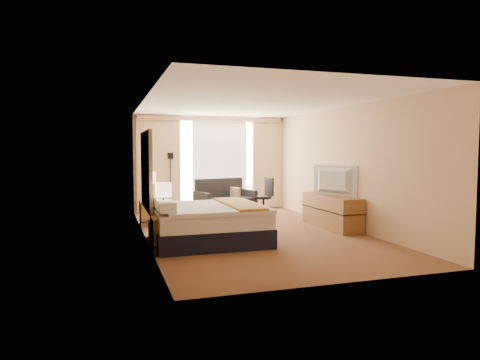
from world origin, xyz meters
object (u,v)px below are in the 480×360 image
object	(u,v)px
desk_chair	(265,198)
television	(332,180)
nightstand_left	(165,234)
nightstand_right	(150,213)
loveseat	(225,203)
bed	(207,223)
floor_lamp	(170,170)
lamp_left	(163,191)
lamp_right	(149,178)
media_dresser	(331,211)

from	to	relation	value
desk_chair	television	distance (m)	2.37
nightstand_left	television	world-z (taller)	television
nightstand_right	television	bearing A→B (deg)	-22.95
television	loveseat	bearing A→B (deg)	9.53
television	nightstand_left	bearing A→B (deg)	81.66
nightstand_left	bed	size ratio (longest dim) A/B	0.28
floor_lamp	lamp_left	xyz separation A→B (m)	(-0.74, -4.30, -0.13)
lamp_right	floor_lamp	bearing A→B (deg)	68.63
floor_lamp	television	xyz separation A→B (m)	(2.93, -3.40, -0.11)
nightstand_right	media_dresser	xyz separation A→B (m)	(3.70, -1.45, 0.07)
media_dresser	lamp_left	distance (m)	3.91
lamp_right	lamp_left	bearing A→B (deg)	-89.67
bed	television	distance (m)	2.97
nightstand_right	loveseat	world-z (taller)	loveseat
bed	loveseat	world-z (taller)	bed
nightstand_left	nightstand_right	bearing A→B (deg)	90.00
bed	nightstand_right	bearing A→B (deg)	111.08
media_dresser	lamp_left	bearing A→B (deg)	-164.90
loveseat	desk_chair	xyz separation A→B (m)	(0.97, -0.40, 0.12)
nightstand_right	loveseat	xyz separation A→B (m)	(2.00, 1.04, 0.03)
nightstand_left	media_dresser	bearing A→B (deg)	15.84
media_dresser	television	bearing A→B (deg)	-117.58
bed	television	bearing A→B (deg)	11.04
nightstand_left	desk_chair	bearing A→B (deg)	46.62
nightstand_right	lamp_left	xyz separation A→B (m)	(-0.02, -2.45, 0.72)
loveseat	lamp_right	world-z (taller)	lamp_right
loveseat	floor_lamp	xyz separation A→B (m)	(-1.28, 0.81, 0.82)
lamp_left	television	world-z (taller)	television
lamp_left	floor_lamp	bearing A→B (deg)	80.24
lamp_left	bed	bearing A→B (deg)	23.08
loveseat	nightstand_right	bearing A→B (deg)	-168.17
nightstand_right	floor_lamp	distance (m)	2.16
lamp_left	lamp_right	xyz separation A→B (m)	(-0.01, 2.38, 0.05)
loveseat	lamp_left	xyz separation A→B (m)	(-2.02, -3.50, 0.69)
nightstand_left	desk_chair	size ratio (longest dim) A/B	0.57
media_dresser	lamp_left	xyz separation A→B (m)	(-3.72, -1.00, 0.65)
lamp_left	television	bearing A→B (deg)	13.89
nightstand_left	desk_chair	xyz separation A→B (m)	(2.97, 3.14, 0.15)
bed	television	world-z (taller)	television
desk_chair	lamp_left	distance (m)	4.34
bed	lamp_right	world-z (taller)	lamp_right
media_dresser	desk_chair	xyz separation A→B (m)	(-0.73, 2.09, 0.08)
desk_chair	lamp_right	size ratio (longest dim) A/B	1.49
loveseat	desk_chair	world-z (taller)	desk_chair
loveseat	television	size ratio (longest dim) A/B	1.45
nightstand_left	media_dresser	world-z (taller)	media_dresser
desk_chair	lamp_left	xyz separation A→B (m)	(-2.99, -3.10, 0.57)
nightstand_right	nightstand_left	bearing A→B (deg)	-90.00
media_dresser	television	world-z (taller)	television
loveseat	lamp_left	bearing A→B (deg)	-135.73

